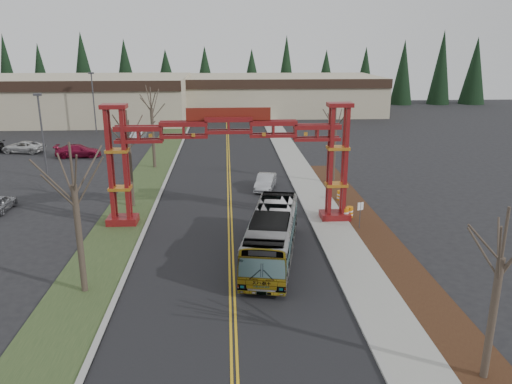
{
  "coord_description": "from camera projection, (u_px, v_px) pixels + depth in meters",
  "views": [
    {
      "loc": [
        -0.17,
        -17.56,
        12.96
      ],
      "look_at": [
        1.8,
        15.21,
        3.16
      ],
      "focal_mm": 35.0,
      "sensor_mm": 36.0,
      "label": 1
    }
  ],
  "objects": [
    {
      "name": "parked_car_far_a",
      "position": [
        138.0,
        135.0,
        69.63
      ],
      "size": [
        1.77,
        4.42,
        1.43
      ],
      "primitive_type": "imported",
      "rotation": [
        0.0,
        0.0,
        -0.06
      ],
      "color": "silver",
      "rests_on": "ground"
    },
    {
      "name": "bare_tree_median_mid",
      "position": [
        128.0,
        138.0,
        39.67
      ],
      "size": [
        3.36,
        3.36,
        7.97
      ],
      "color": "#382D26",
      "rests_on": "ground"
    },
    {
      "name": "barrel_north",
      "position": [
        340.0,
        196.0,
        42.56
      ],
      "size": [
        0.5,
        0.5,
        0.93
      ],
      "color": "orange",
      "rests_on": "ground"
    },
    {
      "name": "retail_building_east",
      "position": [
        278.0,
        94.0,
        96.55
      ],
      "size": [
        38.0,
        20.3,
        7.0
      ],
      "color": "#B6AA8B",
      "rests_on": "ground"
    },
    {
      "name": "transit_bus",
      "position": [
        272.0,
        235.0,
        30.93
      ],
      "size": [
        4.59,
        11.27,
        3.06
      ],
      "primitive_type": "imported",
      "rotation": [
        0.0,
        0.0,
        -0.19
      ],
      "color": "#A4A7AB",
      "rests_on": "ground"
    },
    {
      "name": "bare_tree_right_near",
      "position": [
        501.0,
        259.0,
        18.58
      ],
      "size": [
        3.04,
        3.04,
        7.3
      ],
      "color": "#382D26",
      "rests_on": "ground"
    },
    {
      "name": "bare_tree_median_near",
      "position": [
        74.0,
        186.0,
        25.42
      ],
      "size": [
        3.36,
        3.36,
        8.26
      ],
      "color": "#382D26",
      "rests_on": "ground"
    },
    {
      "name": "bare_tree_median_far",
      "position": [
        151.0,
        109.0,
        52.31
      ],
      "size": [
        3.3,
        3.3,
        8.63
      ],
      "color": "#382D26",
      "rests_on": "ground"
    },
    {
      "name": "conifer_treeline",
      "position": [
        227.0,
        75.0,
        106.66
      ],
      "size": [
        116.1,
        5.6,
        13.0
      ],
      "color": "black",
      "rests_on": "ground"
    },
    {
      "name": "retail_building_west",
      "position": [
        54.0,
        99.0,
        86.54
      ],
      "size": [
        46.0,
        22.3,
        7.5
      ],
      "color": "#B6AA8B",
      "rests_on": "ground"
    },
    {
      "name": "lane_line_left",
      "position": [
        228.0,
        195.0,
        44.41
      ],
      "size": [
        0.12,
        100.0,
        0.01
      ],
      "primitive_type": "cube",
      "color": "gold",
      "rests_on": "road"
    },
    {
      "name": "curb_left",
      "position": [
        160.0,
        195.0,
        44.05
      ],
      "size": [
        0.3,
        110.0,
        0.15
      ],
      "primitive_type": "cube",
      "color": "#9B9B96",
      "rests_on": "ground"
    },
    {
      "name": "parked_car_mid_a",
      "position": [
        78.0,
        151.0,
        59.04
      ],
      "size": [
        5.35,
        2.49,
        1.51
      ],
      "primitive_type": "imported",
      "rotation": [
        0.0,
        0.0,
        1.64
      ],
      "color": "maroon",
      "rests_on": "ground"
    },
    {
      "name": "curb_right",
      "position": [
        298.0,
        193.0,
        44.75
      ],
      "size": [
        0.3,
        110.0,
        0.15
      ],
      "primitive_type": "cube",
      "color": "#9B9B96",
      "rests_on": "ground"
    },
    {
      "name": "light_pole_far",
      "position": [
        93.0,
        98.0,
        73.64
      ],
      "size": [
        0.77,
        0.39,
        8.93
      ],
      "color": "#3F3F44",
      "rests_on": "ground"
    },
    {
      "name": "lane_line_right",
      "position": [
        231.0,
        195.0,
        44.42
      ],
      "size": [
        0.12,
        100.0,
        0.01
      ],
      "primitive_type": "cube",
      "color": "gold",
      "rests_on": "road"
    },
    {
      "name": "barrel_south",
      "position": [
        345.0,
        214.0,
        37.83
      ],
      "size": [
        0.56,
        0.56,
        1.04
      ],
      "color": "orange",
      "rests_on": "ground"
    },
    {
      "name": "bare_tree_right_far",
      "position": [
        335.0,
        126.0,
        46.52
      ],
      "size": [
        3.16,
        3.16,
        7.73
      ],
      "color": "#382D26",
      "rests_on": "ground"
    },
    {
      "name": "gateway_arch",
      "position": [
        229.0,
        144.0,
        36.02
      ],
      "size": [
        18.2,
        1.6,
        8.9
      ],
      "color": "#5F0C14",
      "rests_on": "ground"
    },
    {
      "name": "street_sign",
      "position": [
        360.0,
        210.0,
        35.7
      ],
      "size": [
        0.46,
        0.19,
        2.08
      ],
      "color": "#3F3F44",
      "rests_on": "ground"
    },
    {
      "name": "ground",
      "position": [
        235.0,
        372.0,
        20.51
      ],
      "size": [
        200.0,
        200.0,
        0.0
      ],
      "primitive_type": "plane",
      "color": "black",
      "rests_on": "ground"
    },
    {
      "name": "light_pole_near",
      "position": [
        42.0,
        130.0,
        48.6
      ],
      "size": [
        0.73,
        0.36,
        8.38
      ],
      "color": "#3F3F44",
      "rests_on": "ground"
    },
    {
      "name": "parked_car_far_b",
      "position": [
        23.0,
        147.0,
        61.41
      ],
      "size": [
        5.51,
        3.35,
        1.43
      ],
      "primitive_type": "imported",
      "rotation": [
        0.0,
        0.0,
        4.51
      ],
      "color": "silver",
      "rests_on": "ground"
    },
    {
      "name": "landscape_strip",
      "position": [
        397.0,
        262.0,
        30.64
      ],
      "size": [
        2.6,
        50.0,
        0.12
      ],
      "primitive_type": "cube",
      "color": "#321810",
      "rests_on": "ground"
    },
    {
      "name": "road",
      "position": [
        229.0,
        195.0,
        44.42
      ],
      "size": [
        12.0,
        110.0,
        0.02
      ],
      "primitive_type": "cube",
      "color": "black",
      "rests_on": "ground"
    },
    {
      "name": "barrel_mid",
      "position": [
        350.0,
        213.0,
        38.35
      ],
      "size": [
        0.51,
        0.51,
        0.94
      ],
      "color": "orange",
      "rests_on": "ground"
    },
    {
      "name": "sidewalk_right",
      "position": [
        314.0,
        193.0,
        44.84
      ],
      "size": [
        2.6,
        110.0,
        0.14
      ],
      "primitive_type": "cube",
      "color": "gray",
      "rests_on": "ground"
    },
    {
      "name": "silver_sedan",
      "position": [
        266.0,
        182.0,
        45.95
      ],
      "size": [
        2.43,
        4.54,
        1.42
      ],
      "primitive_type": "imported",
      "rotation": [
        0.0,
        0.0,
        -0.23
      ],
      "color": "#A5A8AD",
      "rests_on": "ground"
    },
    {
      "name": "grass_median",
      "position": [
        139.0,
        196.0,
        43.95
      ],
      "size": [
        4.0,
        110.0,
        0.08
      ],
      "primitive_type": "cube",
      "color": "#2C4120",
      "rests_on": "ground"
    }
  ]
}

